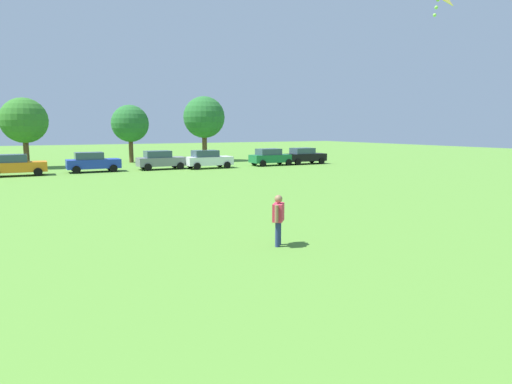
{
  "coord_description": "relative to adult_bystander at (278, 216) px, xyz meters",
  "views": [
    {
      "loc": [
        0.1,
        1.61,
        3.65
      ],
      "look_at": [
        4.57,
        10.26,
        2.24
      ],
      "focal_mm": 30.79,
      "sensor_mm": 36.0,
      "label": 1
    }
  ],
  "objects": [
    {
      "name": "parked_car_white_4",
      "position": [
        7.9,
        26.53,
        -0.1
      ],
      "size": [
        4.3,
        2.02,
        1.68
      ],
      "color": "white",
      "rests_on": "ground"
    },
    {
      "name": "adult_bystander",
      "position": [
        0.0,
        0.0,
        0.0
      ],
      "size": [
        0.57,
        0.62,
        1.62
      ],
      "rotation": [
        0.0,
        0.0,
        4.02
      ],
      "color": "navy",
      "rests_on": "ground"
    },
    {
      "name": "parked_car_blue_2",
      "position": [
        -2.05,
        27.77,
        -0.1
      ],
      "size": [
        4.3,
        2.02,
        1.68
      ],
      "color": "#1E38AD",
      "rests_on": "ground"
    },
    {
      "name": "parked_car_green_5",
      "position": [
        14.67,
        26.68,
        -0.1
      ],
      "size": [
        4.3,
        2.02,
        1.68
      ],
      "color": "#196B38",
      "rests_on": "ground"
    },
    {
      "name": "tree_far_right",
      "position": [
        11.02,
        35.59,
        3.94
      ],
      "size": [
        4.66,
        4.66,
        7.26
      ],
      "color": "brown",
      "rests_on": "ground"
    },
    {
      "name": "parked_car_gray_3",
      "position": [
        3.76,
        27.57,
        -0.1
      ],
      "size": [
        4.3,
        2.02,
        1.68
      ],
      "color": "slate",
      "rests_on": "ground"
    },
    {
      "name": "ground_plane",
      "position": [
        -6.88,
        16.8,
        -0.96
      ],
      "size": [
        160.0,
        160.0,
        0.0
      ],
      "primitive_type": "plane",
      "color": "#568C33"
    },
    {
      "name": "parked_car_black_6",
      "position": [
        18.67,
        26.66,
        -0.1
      ],
      "size": [
        4.3,
        2.02,
        1.68
      ],
      "color": "black",
      "rests_on": "ground"
    },
    {
      "name": "tree_right",
      "position": [
        3.1,
        37.12,
        3.22
      ],
      "size": [
        3.97,
        3.97,
        6.19
      ],
      "color": "brown",
      "rests_on": "ground"
    },
    {
      "name": "tree_center",
      "position": [
        -7.0,
        34.56,
        3.42
      ],
      "size": [
        4.16,
        4.16,
        6.49
      ],
      "color": "brown",
      "rests_on": "ground"
    },
    {
      "name": "parked_car_orange_1",
      "position": [
        -7.8,
        27.18,
        -0.1
      ],
      "size": [
        4.3,
        2.02,
        1.68
      ],
      "color": "orange",
      "rests_on": "ground"
    }
  ]
}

